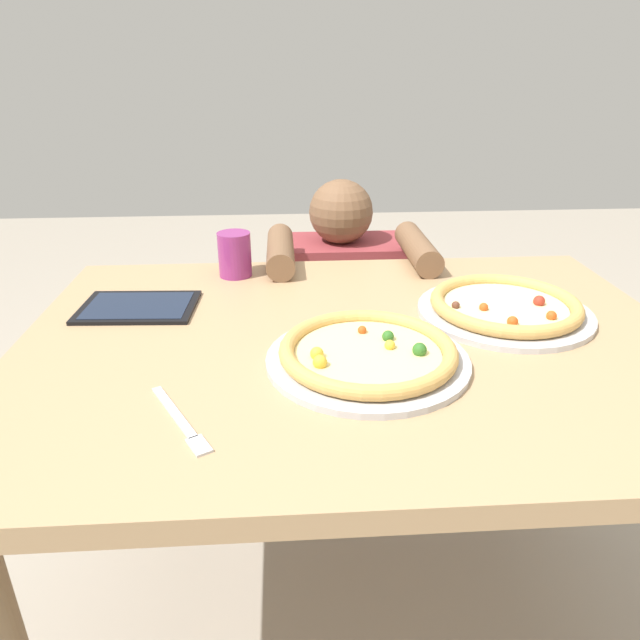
# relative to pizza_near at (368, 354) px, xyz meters

# --- Properties ---
(ground_plane) EXTENTS (8.00, 8.00, 0.00)m
(ground_plane) POSITION_rel_pizza_near_xyz_m (-0.01, 0.10, -0.77)
(ground_plane) COLOR #9E9384
(dining_table) EXTENTS (1.28, 0.93, 0.75)m
(dining_table) POSITION_rel_pizza_near_xyz_m (-0.01, 0.10, -0.12)
(dining_table) COLOR tan
(dining_table) RESTS_ON ground
(pizza_near) EXTENTS (0.36, 0.36, 0.04)m
(pizza_near) POSITION_rel_pizza_near_xyz_m (0.00, 0.00, 0.00)
(pizza_near) COLOR #B7B7BC
(pizza_near) RESTS_ON dining_table
(pizza_far) EXTENTS (0.36, 0.36, 0.04)m
(pizza_far) POSITION_rel_pizza_near_xyz_m (0.31, 0.19, -0.00)
(pizza_far) COLOR #B7B7BC
(pizza_far) RESTS_ON dining_table
(drink_cup_colored) EXTENTS (0.08, 0.08, 0.11)m
(drink_cup_colored) POSITION_rel_pizza_near_xyz_m (-0.26, 0.47, 0.04)
(drink_cup_colored) COLOR #8C2D72
(drink_cup_colored) RESTS_ON dining_table
(fork) EXTENTS (0.12, 0.19, 0.00)m
(fork) POSITION_rel_pizza_near_xyz_m (-0.30, -0.16, -0.02)
(fork) COLOR silver
(fork) RESTS_ON dining_table
(tablet) EXTENTS (0.25, 0.18, 0.01)m
(tablet) POSITION_rel_pizza_near_xyz_m (-0.45, 0.27, -0.01)
(tablet) COLOR black
(tablet) RESTS_ON dining_table
(diner_seated) EXTENTS (0.43, 0.53, 0.92)m
(diner_seated) POSITION_rel_pizza_near_xyz_m (0.03, 0.77, -0.36)
(diner_seated) COLOR #333847
(diner_seated) RESTS_ON ground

